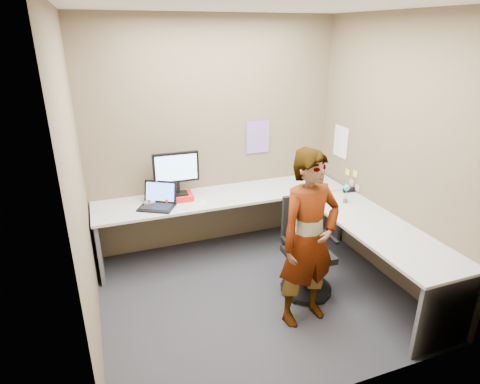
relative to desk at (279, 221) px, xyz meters
name	(u,v)px	position (x,y,z in m)	size (l,w,h in m)	color
ground	(254,295)	(-0.44, -0.39, -0.59)	(3.00, 3.00, 0.00)	#222227
wall_back	(215,137)	(-0.44, 0.91, 0.76)	(3.00, 3.00, 0.00)	brown
wall_right	(392,154)	(1.06, -0.39, 0.76)	(2.70, 2.70, 0.00)	brown
wall_left	(79,191)	(-1.94, -0.39, 0.76)	(2.70, 2.70, 0.00)	brown
ceiling	(259,5)	(-0.44, -0.39, 2.11)	(3.00, 3.00, 0.00)	white
desk	(279,221)	(0.00, 0.00, 0.00)	(2.98, 2.58, 0.73)	#B4B4B4
paper_ream	(178,197)	(-0.97, 0.63, 0.17)	(0.32, 0.23, 0.06)	red
monitor	(176,170)	(-0.97, 0.65, 0.49)	(0.51, 0.15, 0.48)	black
laptop	(158,200)	(-1.21, 0.53, 0.21)	(0.47, 0.44, 0.26)	black
trackball_mouse	(149,203)	(-1.30, 0.59, 0.17)	(0.12, 0.08, 0.07)	#B7B7BC
origami	(202,200)	(-0.74, 0.45, 0.17)	(0.10, 0.10, 0.06)	white
stapler	(349,190)	(0.99, 0.16, 0.17)	(0.15, 0.04, 0.06)	black
flower	(346,191)	(0.77, -0.09, 0.28)	(0.07, 0.07, 0.22)	brown
calendar_purple	(258,137)	(0.11, 0.90, 0.71)	(0.30, 0.01, 0.40)	#846BB7
calendar_white	(341,142)	(1.05, 0.51, 0.66)	(0.01, 0.28, 0.38)	white
sticky_note_a	(355,174)	(1.05, 0.16, 0.36)	(0.01, 0.07, 0.07)	#F2E059
sticky_note_b	(352,183)	(1.05, 0.21, 0.23)	(0.01, 0.07, 0.07)	pink
sticky_note_c	(357,188)	(1.05, 0.09, 0.21)	(0.01, 0.07, 0.07)	pink
sticky_note_d	(348,172)	(1.05, 0.31, 0.33)	(0.01, 0.07, 0.07)	#F2E059
office_chair	(305,255)	(0.09, -0.45, -0.19)	(0.52, 0.52, 0.99)	black
person	(309,240)	(-0.13, -0.86, 0.23)	(0.60, 0.39, 1.64)	#999399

